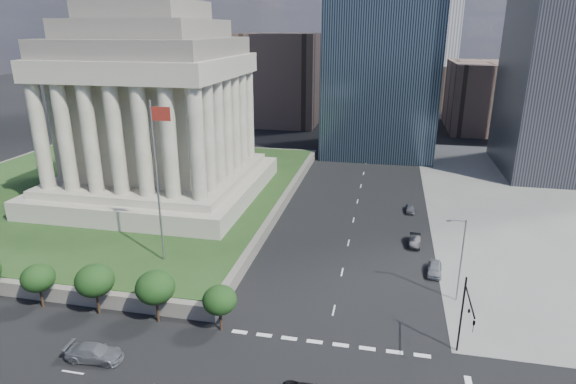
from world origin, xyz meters
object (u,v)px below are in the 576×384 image
(flagpole, at_px, (158,175))
(traffic_signal_ne, at_px, (466,314))
(street_lamp_north, at_px, (460,256))
(parked_sedan_far, at_px, (410,209))
(suv_grey, at_px, (94,353))
(parked_sedan_near, at_px, (435,269))
(parked_sedan_mid, at_px, (415,240))
(war_memorial, at_px, (152,81))

(flagpole, distance_m, traffic_signal_ne, 36.69)
(flagpole, relative_size, street_lamp_north, 2.00)
(traffic_signal_ne, relative_size, parked_sedan_far, 2.17)
(suv_grey, distance_m, parked_sedan_near, 40.38)
(traffic_signal_ne, relative_size, street_lamp_north, 0.80)
(street_lamp_north, relative_size, parked_sedan_mid, 2.24)
(traffic_signal_ne, bearing_deg, street_lamp_north, 85.81)
(street_lamp_north, distance_m, parked_sedan_near, 7.95)
(flagpole, height_order, traffic_signal_ne, flagpole)
(war_memorial, xyz_separation_m, parked_sedan_near, (45.50, -17.03, -20.66))
(flagpole, height_order, street_lamp_north, flagpole)
(street_lamp_north, distance_m, parked_sedan_mid, 15.57)
(flagpole, relative_size, parked_sedan_far, 5.44)
(street_lamp_north, relative_size, suv_grey, 1.85)
(parked_sedan_near, xyz_separation_m, parked_sedan_mid, (-2.15, 8.26, -0.00))
(war_memorial, bearing_deg, parked_sedan_mid, -11.44)
(war_memorial, distance_m, traffic_signal_ne, 60.00)
(war_memorial, relative_size, parked_sedan_mid, 8.75)
(flagpole, xyz_separation_m, parked_sedan_mid, (31.18, 15.23, -12.38))
(war_memorial, height_order, suv_grey, war_memorial)
(flagpole, height_order, parked_sedan_near, flagpole)
(war_memorial, xyz_separation_m, suv_grey, (13.02, -41.01, -20.62))
(parked_sedan_near, height_order, parked_sedan_far, parked_sedan_near)
(parked_sedan_near, distance_m, parked_sedan_mid, 8.53)
(street_lamp_north, xyz_separation_m, parked_sedan_near, (-1.83, 5.97, -4.92))
(flagpole, bearing_deg, traffic_signal_ne, -16.71)
(flagpole, height_order, parked_sedan_far, flagpole)
(flagpole, distance_m, parked_sedan_far, 43.89)
(parked_sedan_near, xyz_separation_m, parked_sedan_far, (-2.43, 21.59, -0.11))
(suv_grey, bearing_deg, war_memorial, 13.79)
(street_lamp_north, bearing_deg, traffic_signal_ne, -94.19)
(war_memorial, relative_size, parked_sedan_far, 10.60)
(flagpole, bearing_deg, suv_grey, -87.16)
(traffic_signal_ne, xyz_separation_m, parked_sedan_mid, (-3.15, 25.53, -4.52))
(war_memorial, bearing_deg, street_lamp_north, -25.92)
(parked_sedan_mid, bearing_deg, street_lamp_north, -71.55)
(war_memorial, bearing_deg, traffic_signal_ne, -36.42)
(traffic_signal_ne, xyz_separation_m, parked_sedan_far, (-3.43, 38.87, -4.62))
(parked_sedan_near, bearing_deg, parked_sedan_far, 101.50)
(traffic_signal_ne, relative_size, parked_sedan_near, 1.84)
(parked_sedan_near, bearing_deg, traffic_signal_ne, -81.60)
(suv_grey, xyz_separation_m, parked_sedan_mid, (30.34, 32.24, -0.05))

